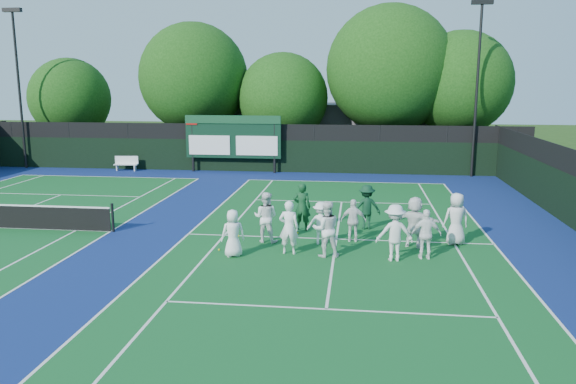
# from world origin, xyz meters

# --- Properties ---
(ground) EXTENTS (120.00, 120.00, 0.00)m
(ground) POSITION_xyz_m (0.00, 0.00, 0.00)
(ground) COLOR #1E3C10
(ground) RESTS_ON ground
(court_apron) EXTENTS (34.00, 32.00, 0.01)m
(court_apron) POSITION_xyz_m (-6.00, 1.00, 0.00)
(court_apron) COLOR navy
(court_apron) RESTS_ON ground
(near_court) EXTENTS (11.05, 23.85, 0.01)m
(near_court) POSITION_xyz_m (0.00, 1.00, 0.01)
(near_court) COLOR #105120
(near_court) RESTS_ON ground
(back_fence) EXTENTS (34.00, 0.08, 3.00)m
(back_fence) POSITION_xyz_m (-6.00, 16.00, 1.36)
(back_fence) COLOR black
(back_fence) RESTS_ON ground
(scoreboard) EXTENTS (6.00, 0.21, 3.55)m
(scoreboard) POSITION_xyz_m (-7.01, 15.59, 2.19)
(scoreboard) COLOR black
(scoreboard) RESTS_ON ground
(clubhouse) EXTENTS (18.00, 6.00, 4.00)m
(clubhouse) POSITION_xyz_m (-2.00, 24.00, 2.00)
(clubhouse) COLOR #58585D
(clubhouse) RESTS_ON ground
(light_pole_left) EXTENTS (1.20, 0.30, 10.12)m
(light_pole_left) POSITION_xyz_m (-21.00, 15.70, 6.30)
(light_pole_left) COLOR black
(light_pole_left) RESTS_ON ground
(light_pole_right) EXTENTS (1.20, 0.30, 10.12)m
(light_pole_right) POSITION_xyz_m (7.50, 15.70, 6.30)
(light_pole_right) COLOR black
(light_pole_right) RESTS_ON ground
(bench) EXTENTS (1.51, 0.55, 0.93)m
(bench) POSITION_xyz_m (-13.93, 15.37, 0.50)
(bench) COLOR white
(bench) RESTS_ON ground
(tree_a) EXTENTS (5.64, 5.64, 7.25)m
(tree_a) POSITION_xyz_m (-19.47, 19.58, 4.28)
(tree_a) COLOR black
(tree_a) RESTS_ON ground
(tree_b) EXTENTS (7.41, 7.41, 9.57)m
(tree_b) POSITION_xyz_m (-10.40, 19.58, 5.67)
(tree_b) COLOR black
(tree_b) RESTS_ON ground
(tree_c) EXTENTS (6.06, 6.06, 7.54)m
(tree_c) POSITION_xyz_m (-4.23, 19.58, 4.35)
(tree_c) COLOR black
(tree_c) RESTS_ON ground
(tree_d) EXTENTS (8.30, 8.30, 10.55)m
(tree_d) POSITION_xyz_m (2.82, 19.58, 6.19)
(tree_d) COLOR black
(tree_d) RESTS_ON ground
(tree_e) EXTENTS (6.68, 6.68, 8.86)m
(tree_e) POSITION_xyz_m (7.33, 19.58, 5.34)
(tree_e) COLOR black
(tree_e) RESTS_ON ground
(tennis_ball_0) EXTENTS (0.07, 0.07, 0.07)m
(tennis_ball_0) POSITION_xyz_m (-3.85, -0.87, 0.03)
(tennis_ball_0) COLOR #C4C617
(tennis_ball_0) RESTS_ON ground
(tennis_ball_1) EXTENTS (0.07, 0.07, 0.07)m
(tennis_ball_1) POSITION_xyz_m (2.80, 3.30, 0.03)
(tennis_ball_1) COLOR #C4C617
(tennis_ball_1) RESTS_ON ground
(tennis_ball_2) EXTENTS (0.07, 0.07, 0.07)m
(tennis_ball_2) POSITION_xyz_m (2.97, 0.63, 0.03)
(tennis_ball_2) COLOR #C4C617
(tennis_ball_2) RESTS_ON ground
(tennis_ball_3) EXTENTS (0.07, 0.07, 0.07)m
(tennis_ball_3) POSITION_xyz_m (-3.57, 0.91, 0.03)
(tennis_ball_3) COLOR #C4C617
(tennis_ball_3) RESTS_ON ground
(tennis_ball_4) EXTENTS (0.07, 0.07, 0.07)m
(tennis_ball_4) POSITION_xyz_m (-1.46, 1.58, 0.03)
(tennis_ball_4) COLOR #C4C617
(tennis_ball_4) RESTS_ON ground
(tennis_ball_5) EXTENTS (0.07, 0.07, 0.07)m
(tennis_ball_5) POSITION_xyz_m (2.28, 1.94, 0.03)
(tennis_ball_5) COLOR #C4C617
(tennis_ball_5) RESTS_ON ground
(player_front_0) EXTENTS (0.89, 0.75, 1.56)m
(player_front_0) POSITION_xyz_m (-3.24, -1.43, 0.78)
(player_front_0) COLOR white
(player_front_0) RESTS_ON ground
(player_front_1) EXTENTS (0.67, 0.46, 1.79)m
(player_front_1) POSITION_xyz_m (-1.48, -0.94, 0.90)
(player_front_1) COLOR white
(player_front_1) RESTS_ON ground
(player_front_2) EXTENTS (1.02, 0.86, 1.84)m
(player_front_2) POSITION_xyz_m (-0.26, -1.05, 0.92)
(player_front_2) COLOR white
(player_front_2) RESTS_ON ground
(player_front_3) EXTENTS (1.24, 0.81, 1.81)m
(player_front_3) POSITION_xyz_m (1.90, -1.22, 0.91)
(player_front_3) COLOR silver
(player_front_3) RESTS_ON ground
(player_front_4) EXTENTS (0.97, 0.44, 1.62)m
(player_front_4) POSITION_xyz_m (2.91, -0.93, 0.81)
(player_front_4) COLOR white
(player_front_4) RESTS_ON ground
(player_back_0) EXTENTS (0.97, 0.81, 1.79)m
(player_back_0) POSITION_xyz_m (-2.46, 0.37, 0.90)
(player_back_0) COLOR white
(player_back_0) RESTS_ON ground
(player_back_1) EXTENTS (0.99, 0.60, 1.50)m
(player_back_1) POSITION_xyz_m (-0.53, 0.34, 0.75)
(player_back_1) COLOR white
(player_back_1) RESTS_ON ground
(player_back_2) EXTENTS (0.90, 0.38, 1.53)m
(player_back_2) POSITION_xyz_m (0.60, 0.78, 0.77)
(player_back_2) COLOR white
(player_back_2) RESTS_ON ground
(player_back_3) EXTENTS (1.70, 1.15, 1.76)m
(player_back_3) POSITION_xyz_m (2.67, 0.39, 0.88)
(player_back_3) COLOR white
(player_back_3) RESTS_ON ground
(player_back_4) EXTENTS (0.99, 0.76, 1.82)m
(player_back_4) POSITION_xyz_m (4.12, 0.88, 0.91)
(player_back_4) COLOR silver
(player_back_4) RESTS_ON ground
(coach_left) EXTENTS (0.68, 0.46, 1.83)m
(coach_left) POSITION_xyz_m (-1.36, 2.11, 0.91)
(coach_left) COLOR #103D1E
(coach_left) RESTS_ON ground
(coach_right) EXTENTS (1.23, 0.87, 1.72)m
(coach_right) POSITION_xyz_m (1.08, 2.60, 0.86)
(coach_right) COLOR #0D321D
(coach_right) RESTS_ON ground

